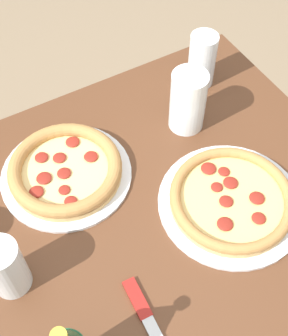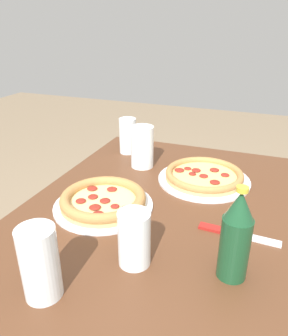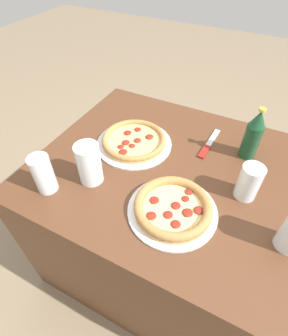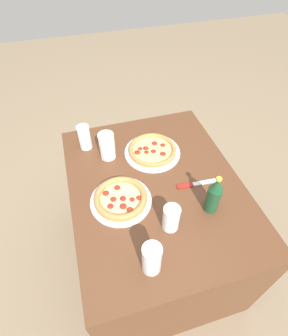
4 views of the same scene
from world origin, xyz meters
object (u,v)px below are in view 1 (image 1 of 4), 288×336
glass_mango_juice (6,268)px  glass_cola (188,103)px  pizza_margherita (65,170)px  glass_orange_juice (202,62)px  knife (150,323)px  pizza_salami (231,200)px

glass_mango_juice → glass_cola: size_ratio=0.84×
pizza_margherita → glass_cola: glass_cola is taller
glass_orange_juice → glass_mango_juice: bearing=24.6°
glass_mango_juice → knife: (-0.19, 0.20, -0.06)m
pizza_margherita → glass_mango_juice: glass_mango_juice is taller
pizza_salami → glass_orange_juice: bearing=-113.7°
glass_orange_juice → glass_cola: size_ratio=0.93×
pizza_margherita → glass_cola: (-0.31, 0.00, 0.05)m
pizza_margherita → glass_orange_juice: (-0.43, -0.10, 0.05)m
pizza_margherita → knife: bearing=89.3°
pizza_margherita → glass_orange_juice: bearing=-166.2°
pizza_margherita → glass_orange_juice: size_ratio=2.03×
pizza_margherita → pizza_salami: pizza_margherita is taller
glass_mango_juice → glass_cola: glass_cola is taller
glass_cola → knife: size_ratio=0.75×
pizza_salami → glass_cola: glass_cola is taller
glass_cola → knife: 0.50m
pizza_margherita → glass_mango_juice: (0.19, 0.18, 0.04)m
glass_cola → knife: glass_cola is taller
pizza_salami → knife: pizza_salami is taller
glass_cola → pizza_margherita: bearing=-0.2°
glass_cola → knife: (0.32, 0.38, -0.07)m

